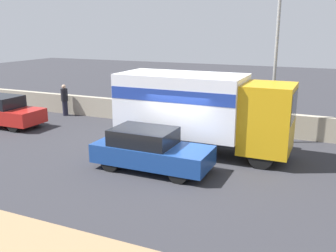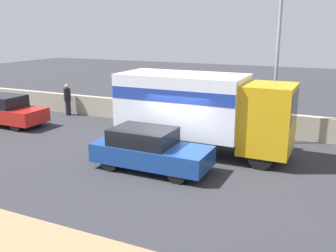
% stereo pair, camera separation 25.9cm
% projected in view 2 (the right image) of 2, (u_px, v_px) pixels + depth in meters
% --- Properties ---
extents(ground_plane, '(80.00, 80.00, 0.00)m').
position_uv_depth(ground_plane, '(169.00, 166.00, 13.92)').
color(ground_plane, '#2D2D33').
extents(stone_wall_backdrop, '(60.00, 0.35, 1.12)m').
position_uv_depth(stone_wall_backdrop, '(216.00, 119.00, 18.74)').
color(stone_wall_backdrop, '#A39984').
rests_on(stone_wall_backdrop, ground_plane).
extents(street_lamp, '(0.56, 0.28, 7.50)m').
position_uv_depth(street_lamp, '(278.00, 44.00, 15.57)').
color(street_lamp, gray).
rests_on(street_lamp, ground_plane).
extents(box_truck, '(6.96, 2.52, 3.18)m').
position_uv_depth(box_truck, '(199.00, 107.00, 15.03)').
color(box_truck, gold).
rests_on(box_truck, ground_plane).
extents(car_hatchback, '(4.24, 1.73, 1.51)m').
position_uv_depth(car_hatchback, '(149.00, 149.00, 13.38)').
color(car_hatchback, navy).
rests_on(car_hatchback, ground_plane).
extents(car_sedan_second, '(4.04, 1.73, 1.57)m').
position_uv_depth(car_sedan_second, '(7.00, 111.00, 19.58)').
color(car_sedan_second, '#B21E19').
rests_on(car_sedan_second, ground_plane).
extents(pedestrian, '(0.40, 0.40, 1.82)m').
position_uv_depth(pedestrian, '(68.00, 99.00, 21.83)').
color(pedestrian, '#1E1E2D').
rests_on(pedestrian, ground_plane).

